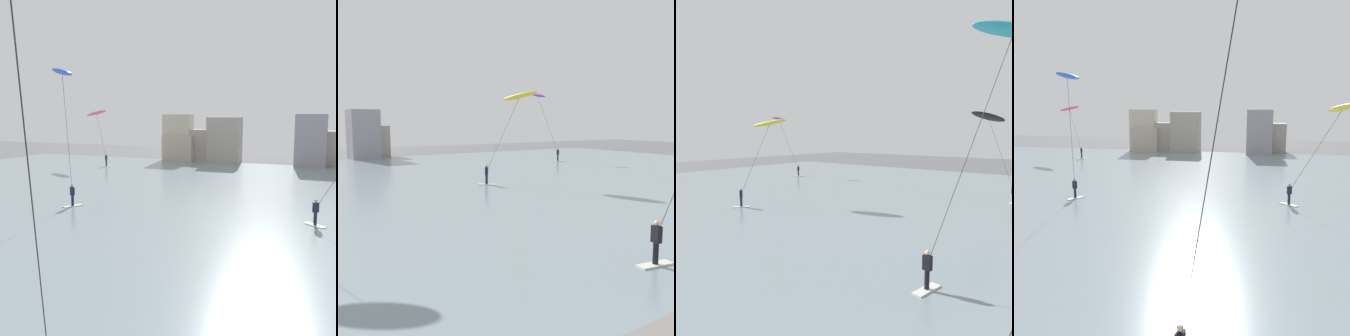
{
  "view_description": "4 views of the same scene",
  "coord_description": "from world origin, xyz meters",
  "views": [
    {
      "loc": [
        4.65,
        2.0,
        6.77
      ],
      "look_at": [
        -2.02,
        17.63,
        4.5
      ],
      "focal_mm": 42.62,
      "sensor_mm": 36.0,
      "label": 1
    },
    {
      "loc": [
        -12.66,
        -0.11,
        5.18
      ],
      "look_at": [
        -1.0,
        17.3,
        2.72
      ],
      "focal_mm": 42.26,
      "sensor_mm": 36.0,
      "label": 2
    },
    {
      "loc": [
        -12.56,
        2.99,
        6.26
      ],
      "look_at": [
        -1.82,
        11.51,
        4.87
      ],
      "focal_mm": 35.19,
      "sensor_mm": 36.0,
      "label": 3
    },
    {
      "loc": [
        1.12,
        -0.43,
        7.54
      ],
      "look_at": [
        -2.64,
        17.74,
        4.29
      ],
      "focal_mm": 38.84,
      "sensor_mm": 36.0,
      "label": 4
    }
  ],
  "objects": [
    {
      "name": "kitesurfer_purple",
      "position": [
        20.57,
        41.35,
        7.6
      ],
      "size": [
        2.1,
        5.26,
        9.08
      ],
      "color": "silver",
      "rests_on": "water_bay"
    },
    {
      "name": "water_bay",
      "position": [
        0.0,
        30.94,
        0.05
      ],
      "size": [
        84.0,
        52.0,
        0.1
      ],
      "primitive_type": "cube",
      "color": "gray",
      "rests_on": "ground"
    },
    {
      "name": "kitesurfer_yellow",
      "position": [
        6.7,
        27.2,
        6.84
      ],
      "size": [
        5.05,
        3.83,
        7.68
      ],
      "color": "silver",
      "rests_on": "water_bay"
    }
  ]
}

